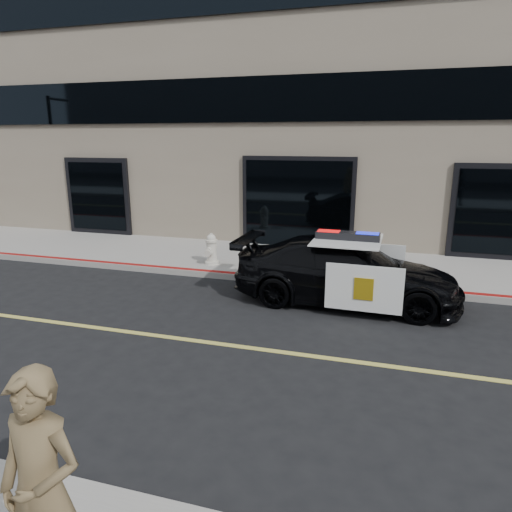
# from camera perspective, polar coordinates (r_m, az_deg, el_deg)

# --- Properties ---
(ground) EXTENTS (120.00, 120.00, 0.00)m
(ground) POSITION_cam_1_polar(r_m,az_deg,el_deg) (7.64, 1.94, -11.78)
(ground) COLOR black
(ground) RESTS_ON ground
(sidewalk_n) EXTENTS (60.00, 3.50, 0.15)m
(sidewalk_n) POSITION_cam_1_polar(r_m,az_deg,el_deg) (12.46, 8.02, -1.06)
(sidewalk_n) COLOR gray
(sidewalk_n) RESTS_ON ground
(building_n) EXTENTS (60.00, 7.00, 12.00)m
(building_n) POSITION_cam_1_polar(r_m,az_deg,el_deg) (17.43, 11.58, 22.84)
(building_n) COLOR #756856
(building_n) RESTS_ON ground
(police_car) EXTENTS (2.25, 4.74, 1.52)m
(police_car) POSITION_cam_1_polar(r_m,az_deg,el_deg) (9.74, 11.20, -1.88)
(police_car) COLOR black
(police_car) RESTS_ON ground
(fire_hydrant) EXTENTS (0.37, 0.52, 0.83)m
(fire_hydrant) POSITION_cam_1_polar(r_m,az_deg,el_deg) (12.07, -5.60, 0.78)
(fire_hydrant) COLOR silver
(fire_hydrant) RESTS_ON sidewalk_n
(pedestrian_a) EXTENTS (0.67, 0.46, 1.79)m
(pedestrian_a) POSITION_cam_1_polar(r_m,az_deg,el_deg) (3.80, -25.15, -24.97)
(pedestrian_a) COLOR brown
(pedestrian_a) RESTS_ON sidewalk_s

